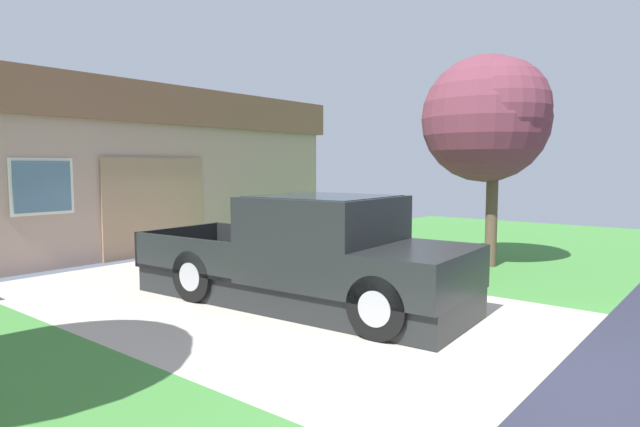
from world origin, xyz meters
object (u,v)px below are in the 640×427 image
person_with_hat (336,233)px  handbag (351,277)px  house_with_garage (113,168)px  neighbor_tree (490,116)px  pickup_truck (319,258)px

person_with_hat → handbag: person_with_hat is taller
person_with_hat → house_with_garage: house_with_garage is taller
person_with_hat → house_with_garage: 8.41m
house_with_garage → neighbor_tree: bearing=-73.7°
pickup_truck → neighbor_tree: (4.75, -0.66, 2.38)m
pickup_truck → neighbor_tree: 5.36m
pickup_truck → handbag: pickup_truck is taller
pickup_truck → neighbor_tree: neighbor_tree is taller
person_with_hat → neighbor_tree: (3.47, -1.32, 2.17)m
pickup_truck → person_with_hat: (1.28, 0.66, 0.21)m
handbag → neighbor_tree: size_ratio=0.11×
house_with_garage → neighbor_tree: (2.81, -9.63, 1.08)m
handbag → neighbor_tree: bearing=-18.6°
pickup_truck → house_with_garage: bearing=-106.3°
handbag → house_with_garage: size_ratio=0.04×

